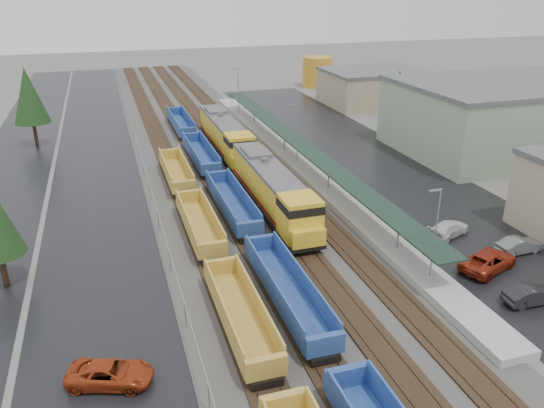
{
  "coord_description": "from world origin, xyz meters",
  "views": [
    {
      "loc": [
        -13.0,
        -10.33,
        21.88
      ],
      "look_at": [
        1.22,
        34.46,
        2.0
      ],
      "focal_mm": 35.0,
      "sensor_mm": 36.0,
      "label": 1
    }
  ],
  "objects": [
    {
      "name": "locomotive_lead",
      "position": [
        2.0,
        36.53,
        2.57
      ],
      "size": [
        3.27,
        21.53,
        4.87
      ],
      "color": "black",
      "rests_on": "ground"
    },
    {
      "name": "trackbed",
      "position": [
        -0.0,
        60.0,
        0.16
      ],
      "size": [
        14.6,
        160.0,
        0.22
      ],
      "color": "black",
      "rests_on": "ground"
    },
    {
      "name": "storage_tank",
      "position": [
        32.58,
        100.17,
        3.21
      ],
      "size": [
        6.43,
        6.43,
        6.43
      ],
      "primitive_type": "cylinder",
      "color": "#BF8C26",
      "rests_on": "ground"
    },
    {
      "name": "ballast_strip",
      "position": [
        0.0,
        60.0,
        0.04
      ],
      "size": [
        20.0,
        160.0,
        0.08
      ],
      "primitive_type": "cube",
      "color": "#302D2B",
      "rests_on": "ground"
    },
    {
      "name": "distant_hills",
      "position": [
        44.79,
        210.68,
        0.0
      ],
      "size": [
        301.0,
        140.0,
        25.2
      ],
      "color": "#485743",
      "rests_on": "ground"
    },
    {
      "name": "well_string_blue",
      "position": [
        -2.0,
        29.26,
        1.15
      ],
      "size": [
        2.57,
        100.05,
        2.28
      ],
      "color": "navy",
      "rests_on": "ground"
    },
    {
      "name": "well_string_yellow",
      "position": [
        -6.0,
        18.85,
        1.14
      ],
      "size": [
        2.56,
        72.92,
        2.27
      ],
      "color": "#A87E2E",
      "rests_on": "ground"
    },
    {
      "name": "tree_east",
      "position": [
        28.0,
        58.0,
        6.47
      ],
      "size": [
        4.4,
        4.4,
        10.0
      ],
      "color": "#332316",
      "rests_on": "ground"
    },
    {
      "name": "parked_car_west_c",
      "position": [
        -14.57,
        15.98,
        0.69
      ],
      "size": [
        3.77,
        5.46,
        1.38
      ],
      "primitive_type": "imported",
      "rotation": [
        0.0,
        0.0,
        1.25
      ],
      "color": "#9B3313",
      "rests_on": "ground"
    },
    {
      "name": "west_road",
      "position": [
        -25.0,
        60.0,
        0.01
      ],
      "size": [
        9.0,
        160.0,
        0.02
      ],
      "primitive_type": "cube",
      "color": "black",
      "rests_on": "ground"
    },
    {
      "name": "parked_car_east_b",
      "position": [
        15.3,
        20.49,
        0.78
      ],
      "size": [
        4.45,
        6.17,
        1.56
      ],
      "primitive_type": "imported",
      "rotation": [
        0.0,
        0.0,
        1.94
      ],
      "color": "maroon",
      "rests_on": "ground"
    },
    {
      "name": "parked_car_east_e",
      "position": [
        19.81,
        22.12,
        0.7
      ],
      "size": [
        1.69,
        4.31,
        1.4
      ],
      "primitive_type": "imported",
      "rotation": [
        0.0,
        0.0,
        1.62
      ],
      "color": "slate",
      "rests_on": "ground"
    },
    {
      "name": "station_platform",
      "position": [
        9.5,
        50.01,
        0.73
      ],
      "size": [
        3.0,
        80.0,
        8.0
      ],
      "color": "#9E9B93",
      "rests_on": "ground"
    },
    {
      "name": "parked_car_east_a",
      "position": [
        15.08,
        15.38,
        0.71
      ],
      "size": [
        1.7,
        4.35,
        1.41
      ],
      "primitive_type": "imported",
      "rotation": [
        0.0,
        0.0,
        1.52
      ],
      "color": "black",
      "rests_on": "ground"
    },
    {
      "name": "west_parking_lot",
      "position": [
        -15.0,
        60.0,
        0.01
      ],
      "size": [
        10.0,
        160.0,
        0.02
      ],
      "primitive_type": "cube",
      "color": "black",
      "rests_on": "ground"
    },
    {
      "name": "tree_west_far",
      "position": [
        -23.0,
        70.0,
        7.12
      ],
      "size": [
        4.84,
        4.84,
        11.0
      ],
      "color": "#332316",
      "rests_on": "ground"
    },
    {
      "name": "industrial_buildings",
      "position": [
        37.76,
        45.85,
        4.25
      ],
      "size": [
        32.52,
        75.3,
        9.5
      ],
      "color": "gray",
      "rests_on": "ground"
    },
    {
      "name": "locomotive_trail",
      "position": [
        2.0,
        57.53,
        2.57
      ],
      "size": [
        3.27,
        21.53,
        4.87
      ],
      "color": "black",
      "rests_on": "ground"
    },
    {
      "name": "parked_car_east_c",
      "position": [
        15.94,
        26.84,
        0.7
      ],
      "size": [
        3.7,
        5.22,
        1.4
      ],
      "primitive_type": "imported",
      "rotation": [
        0.0,
        0.0,
        1.97
      ],
      "color": "silver",
      "rests_on": "ground"
    },
    {
      "name": "east_commuter_lot",
      "position": [
        19.0,
        50.0,
        0.01
      ],
      "size": [
        16.0,
        100.0,
        0.02
      ],
      "primitive_type": "cube",
      "color": "black",
      "rests_on": "ground"
    },
    {
      "name": "chainlink_fence",
      "position": [
        -9.5,
        58.44,
        1.61
      ],
      "size": [
        0.08,
        160.04,
        2.02
      ],
      "color": "gray",
      "rests_on": "ground"
    }
  ]
}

